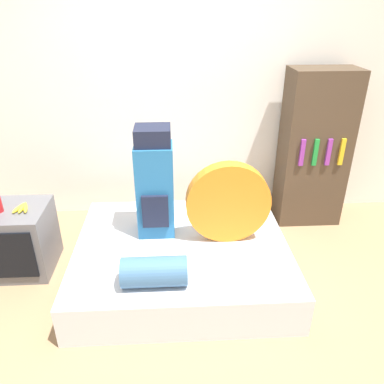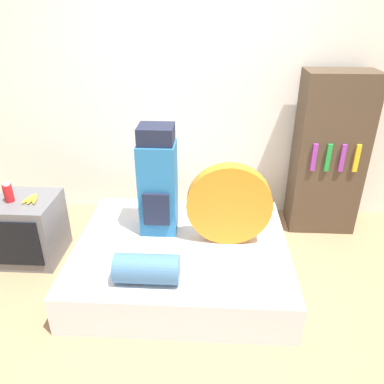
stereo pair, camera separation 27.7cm
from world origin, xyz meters
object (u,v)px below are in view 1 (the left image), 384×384
object	(u,v)px
sleeping_roll	(154,272)
bookshelf	(314,149)
television	(20,239)
backpack	(155,184)
tent_bag	(228,203)

from	to	relation	value
sleeping_roll	bookshelf	xyz separation A→B (m)	(1.51, 1.33, 0.34)
sleeping_roll	television	size ratio (longest dim) A/B	0.78
backpack	tent_bag	xyz separation A→B (m)	(0.56, -0.14, -0.11)
backpack	television	xyz separation A→B (m)	(-1.13, -0.02, -0.47)
backpack	tent_bag	distance (m)	0.59
backpack	bookshelf	xyz separation A→B (m)	(1.51, 0.67, 0.01)
tent_bag	sleeping_roll	xyz separation A→B (m)	(-0.56, -0.52, -0.22)
backpack	television	distance (m)	1.22
backpack	bookshelf	bearing A→B (deg)	23.89
bookshelf	sleeping_roll	bearing A→B (deg)	-138.53
backpack	tent_bag	bearing A→B (deg)	-14.18
bookshelf	backpack	bearing A→B (deg)	-156.11
tent_bag	television	distance (m)	1.74
tent_bag	sleeping_roll	bearing A→B (deg)	-137.09
backpack	tent_bag	world-z (taller)	backpack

